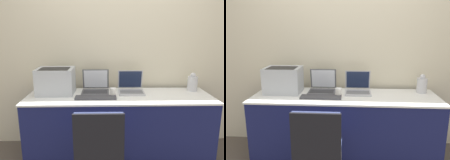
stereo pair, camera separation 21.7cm
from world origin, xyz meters
The scene contains 9 objects.
wall_back centered at (0.00, 0.73, 1.30)m, with size 8.00×0.05×2.60m.
table centered at (0.00, 0.32, 0.40)m, with size 2.18×0.66×0.79m.
printer centered at (-0.76, 0.41, 0.96)m, with size 0.43×0.32×0.31m.
laptop_left centered at (-0.29, 0.47, 0.85)m, with size 0.33×0.30×0.27m.
laptop_right centered at (0.15, 0.46, 0.85)m, with size 0.32×0.31×0.26m.
external_keyboard centered at (-0.27, 0.21, 0.80)m, with size 0.47×0.13×0.02m.
coffee_cup centered at (-0.08, 0.30, 0.84)m, with size 0.08×0.08×0.10m.
metal_pitcher centered at (0.94, 0.50, 0.89)m, with size 0.12×0.12×0.23m.
chair centered at (-0.22, -0.42, 0.56)m, with size 0.42×0.44×0.90m.
Camera 1 is at (-0.15, -2.16, 1.57)m, focal length 35.00 mm.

